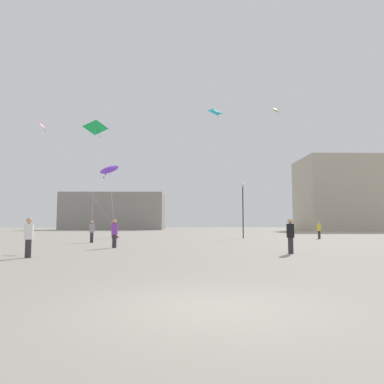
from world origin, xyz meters
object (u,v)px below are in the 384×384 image
Objects in this scene: person_in_yellow at (319,229)px; building_centre_hall at (345,194)px; kite_lime_diamond at (277,113)px; lamppost_east at (243,202)px; kite_crimson_delta at (44,128)px; kite_emerald_delta at (95,129)px; person_in_red at (113,228)px; kite_cyan_delta at (218,114)px; person_in_purple at (115,232)px; kite_violet_diamond at (109,169)px; person_in_white at (29,236)px; person_in_black at (290,234)px; building_left_hall at (115,212)px; handbag_beside_flyer at (117,237)px; person_in_grey at (92,231)px.

person_in_yellow is 49.86m from building_centre_hall.
lamppost_east is (-5.40, -6.54, -11.40)m from kite_lime_diamond.
kite_crimson_delta is 11.25m from kite_emerald_delta.
kite_emerald_delta is (-0.07, -7.70, 8.29)m from person_in_red.
kite_crimson_delta reaches higher than person_in_red.
kite_cyan_delta is 0.85× the size of kite_lime_diamond.
person_in_red is 15.24m from person_in_purple.
person_in_red is 1.06× the size of person_in_purple.
lamppost_east is at bearing 52.09° from kite_violet_diamond.
building_centre_hall is (42.20, 63.95, 7.05)m from person_in_white.
person_in_black is 0.42× the size of kite_violet_diamond.
building_left_hall is 79.20× the size of handbag_beside_flyer.
kite_lime_diamond reaches higher than building_left_hall.
person_in_purple is 6.77m from person_in_grey.
person_in_red is 1.09× the size of person_in_yellow.
kite_lime_diamond is 60.26m from building_left_hall.
kite_cyan_delta reaches higher than lamppost_east.
kite_emerald_delta reaches higher than person_in_white.
building_left_hall reaches higher than lamppost_east.
kite_crimson_delta is at bearing 124.59° from kite_violet_diamond.
person_in_red is at bearing 89.45° from kite_emerald_delta.
person_in_purple is at bearing -122.30° from person_in_grey.
kite_lime_diamond is (-1.90, 7.83, 14.19)m from person_in_yellow.
person_in_yellow is 0.07× the size of building_left_hall.
person_in_yellow is 19.65m from person_in_black.
lamppost_east is (0.70, 19.23, 2.78)m from person_in_black.
person_in_grey is 0.12× the size of kite_lime_diamond.
person_in_purple is at bearing -79.72° from handbag_beside_flyer.
person_in_yellow is 21.71m from person_in_grey.
person_in_white is 0.14× the size of kite_cyan_delta.
building_centre_hall reaches higher than kite_violet_diamond.
kite_violet_diamond is (-10.09, 5.38, 4.05)m from person_in_black.
building_centre_hall is (39.79, 57.46, 7.04)m from person_in_purple.
kite_emerald_delta is (-3.15, 7.22, 8.35)m from person_in_purple.
kite_emerald_delta is (-12.63, 11.74, 8.36)m from person_in_black.
kite_crimson_delta reaches higher than person_in_black.
kite_lime_diamond is at bearing -97.90° from person_in_purple.
person_in_purple is 10.50m from person_in_black.
person_in_yellow is at bearing -50.74° from person_in_black.
kite_violet_diamond is at bearing -79.26° from building_left_hall.
building_centre_hall is at bearing 55.29° from lamppost_east.
person_in_white is at bearing 72.72° from person_in_black.
handbag_beside_flyer is (7.87, -0.32, -11.43)m from kite_crimson_delta.
kite_lime_diamond is 27.94m from kite_violet_diamond.
person_in_white is 0.12× the size of kite_lime_diamond.
building_centre_hall reaches higher than person_in_white.
person_in_purple is 0.09× the size of building_centre_hall.
kite_crimson_delta is 27.06m from kite_lime_diamond.
building_left_hall is at bearing -9.63° from person_in_black.
kite_lime_diamond is 0.75× the size of building_centre_hall.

